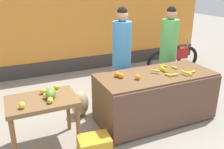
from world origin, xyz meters
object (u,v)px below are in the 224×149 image
Objects in this scene: parked_motorcycle at (173,58)px; produce_crate at (94,146)px; vendor_woman_green_shirt at (168,52)px; vendor_woman_blue_shirt at (122,59)px; produce_sack at (80,104)px.

produce_crate is at bearing -143.23° from parked_motorcycle.
vendor_woman_green_shirt is at bearing 30.92° from produce_crate.
produce_crate is (-0.98, -1.16, -0.82)m from vendor_woman_blue_shirt.
vendor_woman_blue_shirt is 1.11m from vendor_woman_green_shirt.
vendor_woman_green_shirt reaches higher than produce_sack.
vendor_woman_green_shirt is at bearing -133.17° from parked_motorcycle.
vendor_woman_blue_shirt is at bearing -151.46° from parked_motorcycle.
parked_motorcycle is 3.83m from produce_crate.
parked_motorcycle reaches higher than produce_crate.
vendor_woman_blue_shirt is 1.02× the size of vendor_woman_green_shirt.
vendor_woman_green_shirt is 1.15× the size of parked_motorcycle.
vendor_woman_blue_shirt reaches higher than produce_sack.
parked_motorcycle is at bearing 21.95° from produce_sack.
produce_sack reaches higher than produce_crate.
vendor_woman_green_shirt is (1.10, 0.09, -0.02)m from vendor_woman_blue_shirt.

